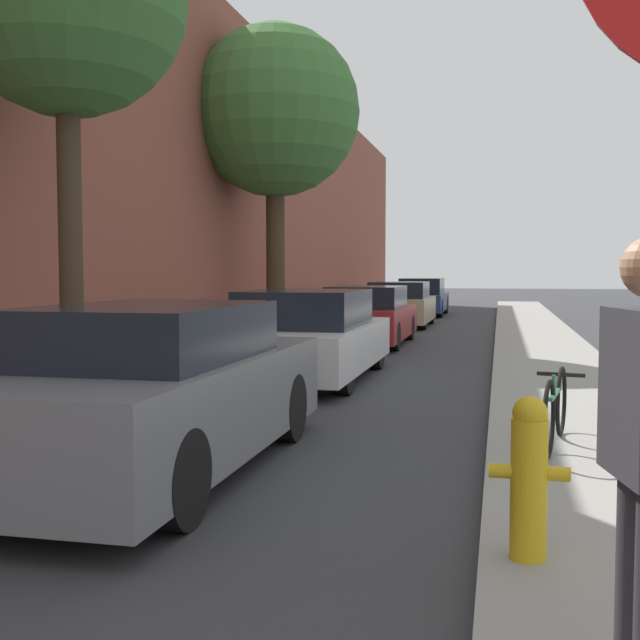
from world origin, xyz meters
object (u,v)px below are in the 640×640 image
parked_car_champagne (400,305)px  street_tree_far (275,113)px  parked_car_grey (157,391)px  bicycle (556,408)px  parked_car_navy (422,298)px  parked_car_white (308,337)px  parked_car_red (368,317)px  fire_hydrant (529,475)px

parked_car_champagne → street_tree_far: street_tree_far is taller
parked_car_champagne → street_tree_far: size_ratio=0.60×
parked_car_grey → bicycle: 3.53m
parked_car_navy → parked_car_white: bearing=-90.1°
parked_car_grey → bicycle: parked_car_grey is taller
street_tree_far → bicycle: street_tree_far is taller
street_tree_far → parked_car_white: bearing=-68.0°
parked_car_grey → parked_car_red: size_ratio=1.00×
parked_car_navy → parked_car_champagne: bearing=-91.0°
parked_car_white → parked_car_grey: bearing=-89.0°
parked_car_grey → parked_car_white: size_ratio=0.96×
bicycle → parked_car_red: bearing=118.2°
parked_car_grey → parked_car_red: parked_car_grey is taller
parked_car_white → street_tree_far: 6.64m
parked_car_grey → bicycle: (3.30, 1.22, -0.22)m
bicycle → parked_car_white: bearing=136.7°
street_tree_far → bicycle: (5.27, -9.17, -4.61)m
street_tree_far → fire_hydrant: 13.81m
bicycle → street_tree_far: bearing=129.9°
parked_car_grey → parked_car_white: parked_car_grey is taller
parked_car_red → parked_car_champagne: 6.04m
fire_hydrant → parked_car_champagne: bearing=99.2°
parked_car_red → bicycle: size_ratio=2.74×
fire_hydrant → parked_car_red: bearing=103.1°
parked_car_champagne → parked_car_navy: size_ratio=0.88×
parked_car_white → parked_car_champagne: parked_car_white is taller
parked_car_champagne → street_tree_far: bearing=-103.8°
parked_car_red → parked_car_navy: parked_car_navy is taller
parked_car_red → street_tree_far: street_tree_far is taller
parked_car_navy → fire_hydrant: size_ratio=5.12×
parked_car_navy → street_tree_far: street_tree_far is taller
parked_car_grey → parked_car_navy: (-0.06, 23.79, -0.02)m
fire_hydrant → bicycle: (0.33, 2.91, -0.12)m
parked_car_champagne → fire_hydrant: size_ratio=4.53×
parked_car_white → parked_car_red: parked_car_white is taller
parked_car_grey → parked_car_red: bearing=90.7°
bicycle → fire_hydrant: bearing=-86.5°
parked_car_red → parked_car_champagne: bearing=90.2°
parked_car_grey → bicycle: size_ratio=2.74×
street_tree_far → bicycle: 11.54m
parked_car_grey → street_tree_far: (-1.97, 10.39, 4.39)m
parked_car_white → fire_hydrant: size_ratio=5.15×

